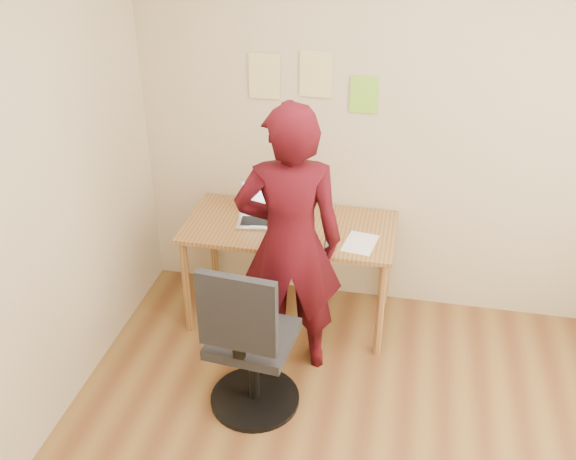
% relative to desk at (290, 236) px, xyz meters
% --- Properties ---
extents(room, '(3.58, 3.58, 2.78)m').
position_rel_desk_xyz_m(room, '(0.63, -1.38, 0.70)').
color(room, brown).
rests_on(room, ground).
extents(desk, '(1.40, 0.70, 0.74)m').
position_rel_desk_xyz_m(desk, '(0.00, 0.00, 0.00)').
color(desk, olive).
rests_on(desk, ground).
extents(laptop, '(0.36, 0.33, 0.24)m').
position_rel_desk_xyz_m(laptop, '(-0.20, 0.05, 0.14)').
color(laptop, '#B6B7BE').
rests_on(laptop, desk).
extents(paper_sheet, '(0.23, 0.30, 0.00)m').
position_rel_desk_xyz_m(paper_sheet, '(0.48, -0.14, 0.09)').
color(paper_sheet, white).
rests_on(paper_sheet, desk).
extents(phone, '(0.08, 0.13, 0.01)m').
position_rel_desk_xyz_m(phone, '(0.30, -0.21, 0.09)').
color(phone, black).
rests_on(phone, desk).
extents(wall_note_left, '(0.21, 0.00, 0.30)m').
position_rel_desk_xyz_m(wall_note_left, '(-0.24, 0.36, 0.98)').
color(wall_note_left, '#E2D187').
rests_on(wall_note_left, room).
extents(wall_note_mid, '(0.21, 0.00, 0.30)m').
position_rel_desk_xyz_m(wall_note_mid, '(0.09, 0.36, 1.01)').
color(wall_note_mid, '#E2D187').
rests_on(wall_note_mid, room).
extents(wall_note_right, '(0.18, 0.00, 0.24)m').
position_rel_desk_xyz_m(wall_note_right, '(0.41, 0.36, 0.89)').
color(wall_note_right, '#87D730').
rests_on(wall_note_right, room).
extents(office_chair, '(0.54, 0.54, 1.03)m').
position_rel_desk_xyz_m(office_chair, '(-0.04, -0.95, -0.21)').
color(office_chair, black).
rests_on(office_chair, ground).
extents(person, '(0.72, 0.55, 1.76)m').
position_rel_desk_xyz_m(person, '(0.09, -0.46, 0.22)').
color(person, '#3C080F').
rests_on(person, ground).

